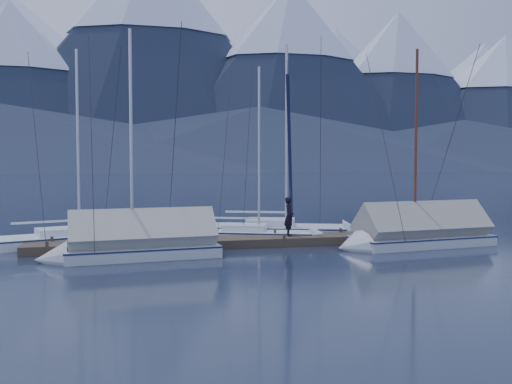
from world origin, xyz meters
TOP-DOWN VIEW (x-y plane):
  - ground at (0.00, 0.00)m, footprint 1000.00×1000.00m
  - mountain_range at (4.12, 370.45)m, footprint 877.00×584.00m
  - dock at (0.00, 2.00)m, footprint 18.00×1.50m
  - mooring_posts at (-0.50, 2.00)m, footprint 15.12×1.52m
  - sailboat_open_left at (-6.65, 4.27)m, footprint 6.97×3.84m
  - sailboat_open_mid at (0.93, 3.45)m, footprint 6.51×4.00m
  - sailboat_open_right at (2.55, 4.42)m, footprint 7.60×4.48m
  - sailboat_covered_near at (6.06, 0.24)m, footprint 6.98×3.04m
  - sailboat_covered_far at (-5.10, 0.08)m, footprint 6.47×2.71m
  - person at (1.45, 2.11)m, footprint 0.43×0.62m

SIDE VIEW (x-z plane):
  - ground at x=0.00m, z-range 0.00..0.00m
  - dock at x=0.00m, z-range -0.16..0.38m
  - sailboat_open_mid at x=0.93m, z-range -4.02..4.31m
  - sailboat_open_left at x=-6.65m, z-range -4.28..4.59m
  - sailboat_open_right at x=2.55m, z-range -4.68..5.03m
  - mooring_posts at x=-0.50m, z-range 0.17..0.52m
  - sailboat_covered_far at x=-5.10m, z-range -4.00..4.87m
  - sailboat_covered_near at x=6.06m, z-range -3.97..4.85m
  - person at x=1.45m, z-range 0.34..1.97m
  - mountain_range at x=4.12m, z-range -16.60..133.90m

